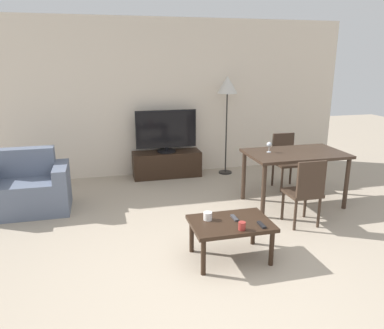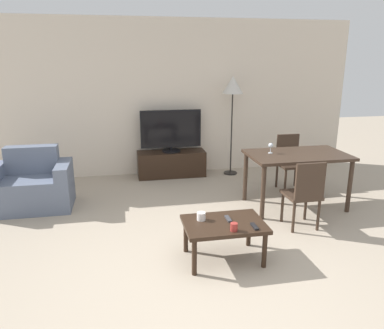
{
  "view_description": "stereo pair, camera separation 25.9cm",
  "coord_description": "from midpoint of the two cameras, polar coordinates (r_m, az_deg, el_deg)",
  "views": [
    {
      "loc": [
        -0.94,
        -2.89,
        2.04
      ],
      "look_at": [
        0.25,
        1.82,
        0.65
      ],
      "focal_mm": 35.0,
      "sensor_mm": 36.0,
      "label": 1
    },
    {
      "loc": [
        -0.69,
        -2.95,
        2.04
      ],
      "look_at": [
        0.25,
        1.82,
        0.65
      ],
      "focal_mm": 35.0,
      "sensor_mm": 36.0,
      "label": 2
    }
  ],
  "objects": [
    {
      "name": "wall_back",
      "position": [
        6.68,
        -4.1,
        9.99
      ],
      "size": [
        7.1,
        0.06,
        2.7
      ],
      "color": "beige",
      "rests_on": "ground_plane"
    },
    {
      "name": "cup_white_near",
      "position": [
        3.72,
        8.42,
        -9.43
      ],
      "size": [
        0.07,
        0.07,
        0.08
      ],
      "color": "maroon",
      "rests_on": "coffee_table"
    },
    {
      "name": "remote_secondary",
      "position": [
        3.84,
        11.43,
        -9.24
      ],
      "size": [
        0.04,
        0.15,
        0.02
      ],
      "color": "black",
      "rests_on": "coffee_table"
    },
    {
      "name": "coffee_table",
      "position": [
        3.92,
        6.81,
        -9.5
      ],
      "size": [
        0.83,
        0.58,
        0.42
      ],
      "color": "black",
      "rests_on": "ground_plane"
    },
    {
      "name": "remote_primary",
      "position": [
        3.96,
        7.43,
        -8.22
      ],
      "size": [
        0.04,
        0.15,
        0.02
      ],
      "color": "#38383D",
      "rests_on": "coffee_table"
    },
    {
      "name": "cup_colored_far",
      "position": [
        3.92,
        3.32,
        -7.9
      ],
      "size": [
        0.09,
        0.09,
        0.08
      ],
      "color": "white",
      "rests_on": "coffee_table"
    },
    {
      "name": "ground_plane",
      "position": [
        3.66,
        3.92,
        -18.02
      ],
      "size": [
        18.0,
        18.0,
        0.0
      ],
      "primitive_type": "plane",
      "color": "tan"
    },
    {
      "name": "armchair",
      "position": [
        5.63,
        -22.03,
        -3.13
      ],
      "size": [
        1.08,
        0.7,
        0.84
      ],
      "color": "slate",
      "rests_on": "ground_plane"
    },
    {
      "name": "dining_table",
      "position": [
        5.42,
        17.06,
        0.63
      ],
      "size": [
        1.36,
        0.81,
        0.77
      ],
      "color": "#38281E",
      "rests_on": "ground_plane"
    },
    {
      "name": "tv_stand",
      "position": [
        6.65,
        -2.05,
        0.11
      ],
      "size": [
        1.19,
        0.41,
        0.45
      ],
      "color": "black",
      "rests_on": "ground_plane"
    },
    {
      "name": "dining_chair_near",
      "position": [
        4.76,
        18.3,
        -3.99
      ],
      "size": [
        0.4,
        0.4,
        0.87
      ],
      "color": "#38281E",
      "rests_on": "ground_plane"
    },
    {
      "name": "floor_lamp",
      "position": [
        6.61,
        7.37,
        11.34
      ],
      "size": [
        0.36,
        0.36,
        1.74
      ],
      "color": "black",
      "rests_on": "ground_plane"
    },
    {
      "name": "wine_glass_left",
      "position": [
        5.29,
        13.29,
        2.75
      ],
      "size": [
        0.07,
        0.07,
        0.15
      ],
      "color": "silver",
      "rests_on": "dining_table"
    },
    {
      "name": "tv",
      "position": [
        6.51,
        -2.09,
        5.14
      ],
      "size": [
        1.05,
        0.32,
        0.73
      ],
      "color": "black",
      "rests_on": "tv_stand"
    },
    {
      "name": "dining_chair_far",
      "position": [
        6.18,
        15.81,
        0.74
      ],
      "size": [
        0.4,
        0.4,
        0.87
      ],
      "color": "#38281E",
      "rests_on": "ground_plane"
    }
  ]
}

